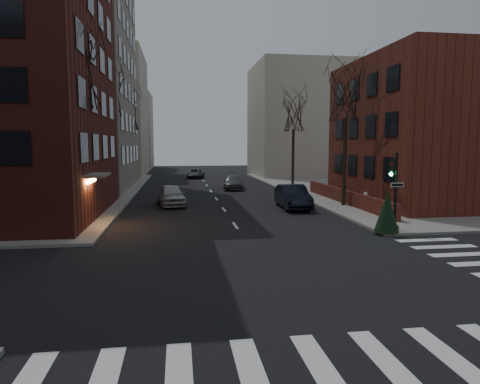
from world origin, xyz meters
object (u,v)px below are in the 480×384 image
object	(u,v)px
tree_right_b	(294,115)
car_lane_gray	(234,182)
traffic_signal	(394,196)
streetlamp_near	(110,149)
car_lane_silver	(171,195)
streetlamp_far	(136,147)
tree_right_a	(346,96)
car_lane_far	(196,173)
tree_left_b	(109,92)
tree_left_a	(75,74)
sandwich_board	(367,198)
tree_left_c	(128,114)
parked_sedan	(293,197)
evergreen_shrub	(387,212)

from	to	relation	value
tree_right_b	car_lane_gray	world-z (taller)	tree_right_b
traffic_signal	streetlamp_near	size ratio (longest dim) A/B	0.64
traffic_signal	car_lane_silver	world-z (taller)	traffic_signal
streetlamp_far	car_lane_gray	size ratio (longest dim) A/B	1.29
tree_right_a	streetlamp_near	world-z (taller)	tree_right_a
car_lane_far	car_lane_silver	bearing A→B (deg)	-89.59
tree_left_b	streetlamp_near	size ratio (longest dim) A/B	1.72
tree_right_a	streetlamp_far	world-z (taller)	tree_right_a
tree_left_a	tree_left_b	world-z (taller)	tree_left_b
streetlamp_near	sandwich_board	bearing A→B (deg)	-12.79
streetlamp_far	car_lane_silver	distance (m)	22.26
tree_right_b	car_lane_silver	world-z (taller)	tree_right_b
tree_left_c	car_lane_silver	xyz separation A→B (m)	(5.09, -19.53, -7.24)
sandwich_board	traffic_signal	bearing A→B (deg)	-104.00
tree_left_a	car_lane_far	world-z (taller)	tree_left_a
parked_sedan	tree_right_a	bearing A→B (deg)	3.74
parked_sedan	tree_left_b	bearing A→B (deg)	151.36
tree_right_a	tree_left_c	bearing A→B (deg)	128.66
parked_sedan	evergreen_shrub	world-z (taller)	evergreen_shrub
traffic_signal	tree_right_a	bearing A→B (deg)	84.53
tree_left_b	streetlamp_near	distance (m)	6.18
traffic_signal	streetlamp_near	world-z (taller)	streetlamp_near
streetlamp_far	tree_left_a	bearing A→B (deg)	-91.23
traffic_signal	evergreen_shrub	xyz separation A→B (m)	(-0.64, -0.49, -0.73)
car_lane_gray	tree_left_a	bearing A→B (deg)	-114.95
streetlamp_far	car_lane_silver	size ratio (longest dim) A/B	1.36
tree_right_a	tree_left_a	bearing A→B (deg)	-167.20
car_lane_gray	sandwich_board	distance (m)	15.95
tree_left_a	streetlamp_far	xyz separation A→B (m)	(0.60, 28.00, -4.23)
streetlamp_near	tree_left_a	bearing A→B (deg)	-94.29
tree_right_a	car_lane_far	xyz separation A→B (m)	(-9.60, 28.39, -7.40)
parked_sedan	sandwich_board	xyz separation A→B (m)	(5.56, -0.13, -0.21)
streetlamp_far	parked_sedan	world-z (taller)	streetlamp_far
tree_left_b	car_lane_silver	distance (m)	11.07
car_lane_silver	car_lane_far	xyz separation A→B (m)	(2.91, 25.92, -0.16)
car_lane_far	sandwich_board	world-z (taller)	car_lane_far
tree_left_a	tree_right_b	xyz separation A→B (m)	(17.60, 18.00, -0.88)
tree_right_b	evergreen_shrub	world-z (taller)	tree_right_b
parked_sedan	streetlamp_near	bearing A→B (deg)	164.53
tree_left_b	car_lane_silver	xyz separation A→B (m)	(5.09, -5.53, -8.13)
tree_left_a	car_lane_gray	bearing A→B (deg)	57.30
tree_left_a	streetlamp_far	size ratio (longest dim) A/B	1.63
car_lane_gray	tree_right_b	bearing A→B (deg)	12.04
tree_left_a	car_lane_gray	xyz separation A→B (m)	(11.25, 17.52, -7.77)
car_lane_gray	sandwich_board	world-z (taller)	car_lane_gray
tree_right_b	sandwich_board	distance (m)	15.94
evergreen_shrub	car_lane_gray	bearing A→B (deg)	101.89
traffic_signal	tree_right_b	world-z (taller)	tree_right_b
car_lane_far	sandwich_board	xyz separation A→B (m)	(11.30, -28.63, 0.00)
traffic_signal	tree_left_a	xyz separation A→B (m)	(-16.74, 5.01, 6.56)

